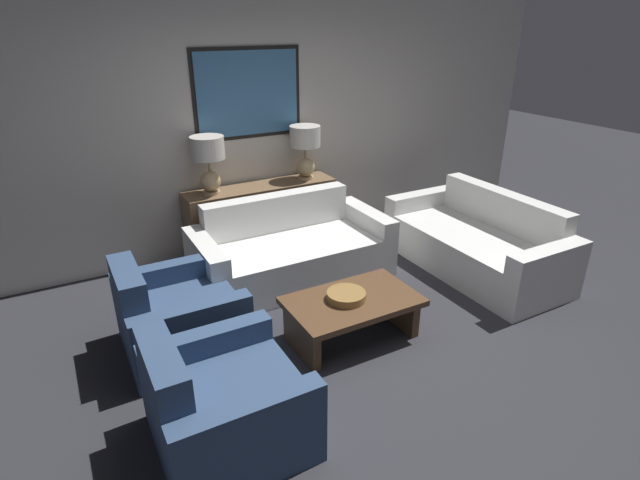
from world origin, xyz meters
TOP-DOWN VIEW (x-y plane):
  - ground_plane at (0.00, 0.00)m, footprint 20.00×20.00m
  - back_wall at (0.00, 2.52)m, footprint 7.88×0.12m
  - console_table at (0.00, 2.25)m, footprint 1.66×0.40m
  - table_lamp_left at (-0.54, 2.25)m, footprint 0.34×0.34m
  - table_lamp_right at (0.54, 2.25)m, footprint 0.34×0.34m
  - couch_by_back_wall at (0.00, 1.53)m, footprint 1.92×0.90m
  - couch_by_side at (1.78, 0.78)m, footprint 0.90×1.92m
  - coffee_table at (-0.04, 0.33)m, footprint 1.05×0.64m
  - decorative_bowl at (-0.09, 0.34)m, footprint 0.31×0.31m
  - armchair_near_back_wall at (-1.30, 0.87)m, footprint 0.87×0.89m
  - armchair_near_camera at (-1.30, -0.22)m, footprint 0.87×0.89m

SIDE VIEW (x-z plane):
  - ground_plane at x=0.00m, z-range 0.00..0.00m
  - coffee_table at x=-0.04m, z-range 0.08..0.45m
  - couch_by_back_wall at x=0.00m, z-range -0.12..0.66m
  - couch_by_side at x=1.78m, z-range -0.12..0.66m
  - armchair_near_back_wall at x=-1.30m, z-range -0.12..0.66m
  - armchair_near_camera at x=-1.30m, z-range -0.12..0.66m
  - console_table at x=0.00m, z-range 0.00..0.77m
  - decorative_bowl at x=-0.09m, z-range 0.37..0.43m
  - table_lamp_left at x=-0.54m, z-range 0.85..1.43m
  - table_lamp_right at x=0.54m, z-range 0.85..1.43m
  - back_wall at x=0.00m, z-range 0.01..2.66m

